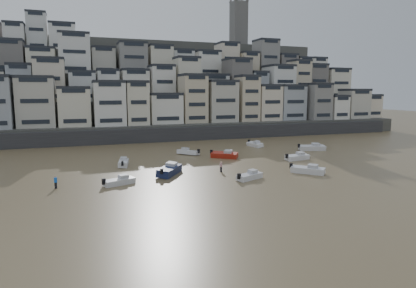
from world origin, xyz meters
name	(u,v)px	position (x,y,z in m)	size (l,w,h in m)	color
ground	(232,240)	(0.00, 0.00, 0.00)	(400.00, 400.00, 0.00)	olive
harbor_wall	(167,135)	(10.00, 65.00, 1.75)	(140.00, 3.00, 3.50)	#38383A
hillside	(153,91)	(14.73, 104.84, 13.01)	(141.04, 66.00, 50.00)	#4C4C47
boat_a	(250,175)	(11.44, 19.72, 0.67)	(4.89, 1.60, 1.33)	silver
boat_b	(308,169)	(21.80, 20.22, 0.77)	(5.63, 1.84, 1.54)	silver
boat_c	(169,169)	(1.18, 26.80, 0.95)	(6.94, 2.27, 1.89)	#161F45
boat_d	(297,156)	(26.79, 30.71, 0.73)	(5.38, 1.76, 1.47)	silver
boat_e	(224,154)	(14.68, 37.28, 0.77)	(5.66, 1.85, 1.54)	#A02113
boat_f	(123,162)	(-4.64, 36.31, 0.71)	(5.24, 1.72, 1.43)	silver
boat_g	(312,147)	(36.13, 39.26, 0.85)	(6.20, 2.03, 1.69)	silver
boat_h	(188,151)	(9.25, 43.41, 0.71)	(5.17, 1.69, 1.41)	silver
boat_i	(255,144)	(26.93, 48.43, 0.71)	(5.20, 1.70, 1.42)	silver
boat_j	(119,180)	(-6.89, 22.97, 0.65)	(4.79, 1.57, 1.31)	silver
person_blue	(56,182)	(-15.03, 23.82, 0.87)	(0.44, 0.44, 1.74)	blue
person_pink	(221,167)	(9.42, 25.92, 0.87)	(0.44, 0.44, 1.74)	#C1888E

